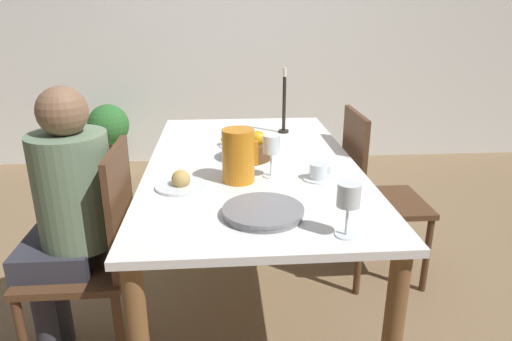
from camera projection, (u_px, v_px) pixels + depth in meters
name	position (u px, v px, depth m)	size (l,w,h in m)	color
ground_plane	(252.00, 298.00, 2.44)	(20.00, 20.00, 0.00)	#7F6647
wall_back	(234.00, 25.00, 4.22)	(10.00, 0.06, 2.60)	white
dining_table	(252.00, 181.00, 2.21)	(0.98, 1.75, 0.77)	white
chair_person_side	(95.00, 253.00, 1.88)	(0.42, 0.42, 0.96)	#51331E
chair_opposite	(373.00, 193.00, 2.48)	(0.42, 0.42, 0.96)	#51331E
person_seated	(68.00, 207.00, 1.83)	(0.39, 0.41, 1.20)	#33333D
red_pitcher	(238.00, 156.00, 1.90)	(0.16, 0.14, 0.22)	orange
wine_glass_water	(271.00, 146.00, 1.94)	(0.08, 0.08, 0.19)	white
wine_glass_juice	(349.00, 198.00, 1.43)	(0.08, 0.08, 0.18)	white
teacup_near_person	(318.00, 173.00, 1.94)	(0.13, 0.13, 0.07)	silver
teacup_across	(232.00, 141.00, 2.40)	(0.13, 0.13, 0.07)	silver
serving_tray	(263.00, 212.00, 1.61)	(0.29, 0.29, 0.03)	gray
bread_plate	(181.00, 183.00, 1.86)	(0.21, 0.21, 0.08)	silver
fruit_bowl	(247.00, 147.00, 2.20)	(0.23, 0.23, 0.14)	brown
candlestick_tall	(284.00, 107.00, 2.62)	(0.06, 0.06, 0.37)	black
potted_plant	(109.00, 131.00, 4.13)	(0.37, 0.37, 0.64)	beige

